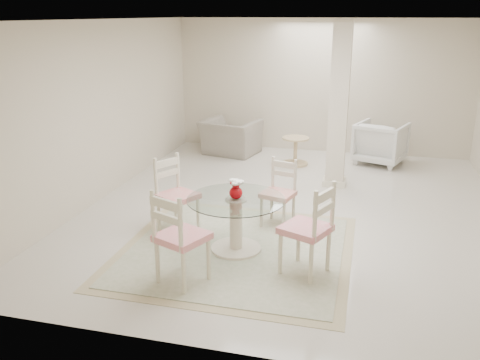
% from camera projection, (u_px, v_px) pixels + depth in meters
% --- Properties ---
extents(ground, '(7.00, 7.00, 0.00)m').
position_uv_depth(ground, '(294.00, 209.00, 7.59)').
color(ground, beige).
rests_on(ground, ground).
extents(room_shell, '(6.02, 7.02, 2.71)m').
position_uv_depth(room_shell, '(298.00, 84.00, 7.01)').
color(room_shell, beige).
rests_on(room_shell, ground).
extents(column, '(0.30, 0.30, 2.70)m').
position_uv_depth(column, '(339.00, 106.00, 8.24)').
color(column, beige).
rests_on(column, ground).
extents(area_rug, '(2.79, 2.79, 0.02)m').
position_uv_depth(area_rug, '(236.00, 250.00, 6.25)').
color(area_rug, tan).
rests_on(area_rug, ground).
extents(dining_table, '(1.18, 1.18, 0.68)m').
position_uv_depth(dining_table, '(236.00, 225.00, 6.15)').
color(dining_table, '#F5E4C9').
rests_on(dining_table, ground).
extents(red_vase, '(0.19, 0.18, 0.25)m').
position_uv_depth(red_vase, '(236.00, 189.00, 6.00)').
color(red_vase, '#AD050C').
rests_on(red_vase, dining_table).
extents(dining_chair_east, '(0.62, 0.62, 1.19)m').
position_uv_depth(dining_chair_east, '(312.00, 223.00, 5.48)').
color(dining_chair_east, beige).
rests_on(dining_chair_east, ground).
extents(dining_chair_north, '(0.49, 0.49, 1.01)m').
position_uv_depth(dining_chair_north, '(280.00, 188.00, 6.87)').
color(dining_chair_north, beige).
rests_on(dining_chair_north, ground).
extents(dining_chair_west, '(0.61, 0.61, 1.12)m').
position_uv_depth(dining_chair_west, '(174.00, 189.00, 6.65)').
color(dining_chair_west, '#F2E8C7').
rests_on(dining_chair_west, ground).
extents(dining_chair_south, '(0.62, 0.62, 1.18)m').
position_uv_depth(dining_chair_south, '(177.00, 231.00, 5.27)').
color(dining_chair_south, beige).
rests_on(dining_chair_south, ground).
extents(recliner_taupe, '(1.27, 1.16, 0.71)m').
position_uv_depth(recliner_taupe, '(231.00, 137.00, 10.46)').
color(recliner_taupe, gray).
rests_on(recliner_taupe, ground).
extents(armchair_white, '(1.11, 1.13, 0.81)m').
position_uv_depth(armchair_white, '(381.00, 143.00, 9.78)').
color(armchair_white, white).
rests_on(armchair_white, ground).
extents(side_table, '(0.51, 0.51, 0.54)m').
position_uv_depth(side_table, '(295.00, 152.00, 9.73)').
color(side_table, '#D9B385').
rests_on(side_table, ground).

